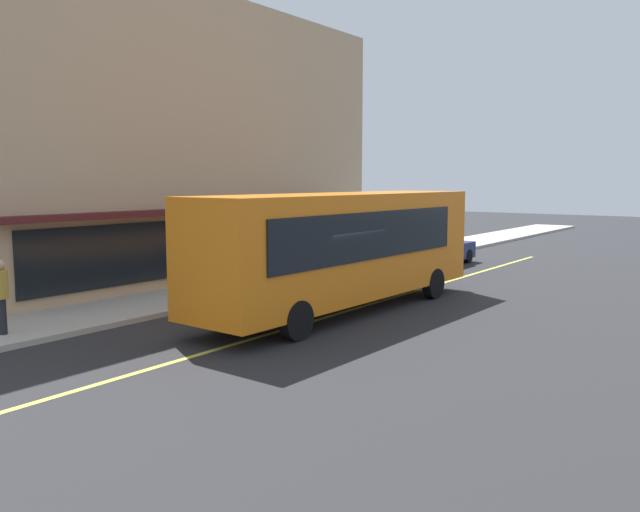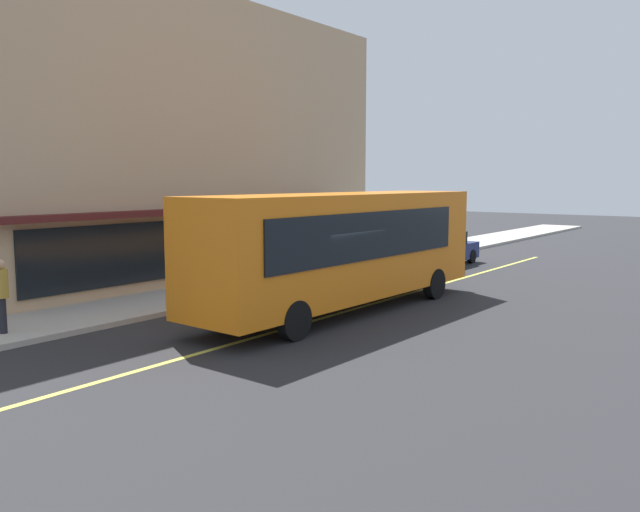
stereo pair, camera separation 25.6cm
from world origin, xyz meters
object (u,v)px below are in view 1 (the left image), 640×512
car_navy (439,249)px  pedestrian_near_storefront (1,289)px  traffic_light (267,219)px  bus (344,245)px

car_navy → pedestrian_near_storefront: (-19.02, 2.33, 0.52)m
pedestrian_near_storefront → traffic_light: bearing=-2.2°
car_navy → traffic_light: bearing=168.5°
car_navy → pedestrian_near_storefront: 19.17m
bus → car_navy: size_ratio=2.59×
bus → car_navy: (11.20, 2.38, -1.24)m
traffic_light → pedestrian_near_storefront: size_ratio=1.74×
bus → traffic_light: bearing=70.6°
traffic_light → pedestrian_near_storefront: (-9.35, 0.36, -1.27)m
traffic_light → pedestrian_near_storefront: traffic_light is taller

